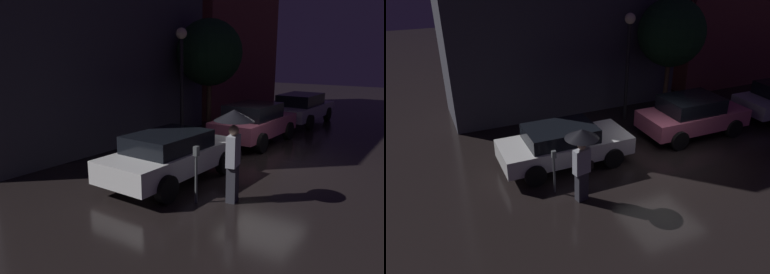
{
  "view_description": "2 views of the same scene",
  "coord_description": "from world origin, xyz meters",
  "views": [
    {
      "loc": [
        -10.71,
        -4.74,
        3.42
      ],
      "look_at": [
        -3.3,
        0.48,
        1.35
      ],
      "focal_mm": 35.0,
      "sensor_mm": 36.0,
      "label": 1
    },
    {
      "loc": [
        -7.14,
        -8.7,
        6.21
      ],
      "look_at": [
        -3.01,
        0.46,
        1.31
      ],
      "focal_mm": 35.0,
      "sensor_mm": 36.0,
      "label": 2
    }
  ],
  "objects": [
    {
      "name": "ground_plane",
      "position": [
        0.0,
        0.0,
        0.0
      ],
      "size": [
        60.0,
        60.0,
        0.0
      ],
      "primitive_type": "plane",
      "color": "black"
    },
    {
      "name": "building_facade_left",
      "position": [
        -1.03,
        6.5,
        4.29
      ],
      "size": [
        9.95,
        3.0,
        8.58
      ],
      "color": "#3D3D47",
      "rests_on": "ground"
    },
    {
      "name": "building_facade_right",
      "position": [
        8.67,
        6.5,
        3.95
      ],
      "size": [
        7.76,
        3.0,
        7.91
      ],
      "color": "brown",
      "rests_on": "ground"
    },
    {
      "name": "parked_car_white",
      "position": [
        -3.13,
        1.27,
        0.73
      ],
      "size": [
        4.26,
        1.94,
        1.35
      ],
      "rotation": [
        0.0,
        0.0,
        -0.01
      ],
      "color": "silver",
      "rests_on": "ground"
    },
    {
      "name": "parked_car_pink",
      "position": [
        2.14,
        1.4,
        0.8
      ],
      "size": [
        4.07,
        1.99,
        1.51
      ],
      "rotation": [
        0.0,
        0.0,
        -0.01
      ],
      "color": "#DB6684",
      "rests_on": "ground"
    },
    {
      "name": "parked_car_silver",
      "position": [
        7.14,
        1.32,
        0.76
      ],
      "size": [
        4.55,
        2.01,
        1.44
      ],
      "rotation": [
        0.0,
        0.0,
        -0.03
      ],
      "color": "#B7B7BF",
      "rests_on": "ground"
    },
    {
      "name": "pedestrian_with_umbrella",
      "position": [
        -3.46,
        -0.78,
        1.59
      ],
      "size": [
        0.92,
        0.92,
        2.17
      ],
      "rotation": [
        0.0,
        0.0,
        3.35
      ],
      "color": "#383842",
      "rests_on": "ground"
    },
    {
      "name": "parking_meter",
      "position": [
        -4.01,
        -0.14,
        0.83
      ],
      "size": [
        0.12,
        0.1,
        1.35
      ],
      "color": "#4C5154",
      "rests_on": "ground"
    },
    {
      "name": "street_lamp_near",
      "position": [
        0.59,
        3.69,
        2.96
      ],
      "size": [
        0.41,
        0.41,
        4.28
      ],
      "color": "black",
      "rests_on": "ground"
    },
    {
      "name": "street_tree",
      "position": [
        2.64,
        3.78,
        3.38
      ],
      "size": [
        2.74,
        2.74,
        4.76
      ],
      "color": "#473323",
      "rests_on": "ground"
    }
  ]
}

